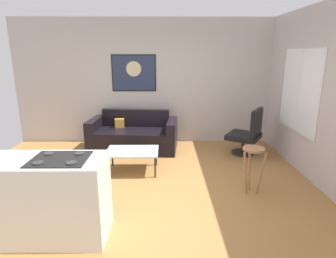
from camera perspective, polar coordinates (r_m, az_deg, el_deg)
ground at (r=4.52m, az=-3.33°, el=-11.86°), size 6.40×6.40×0.04m
back_wall at (r=6.49m, az=-2.48°, el=9.50°), size 6.40×0.05×2.80m
right_wall at (r=4.99m, az=28.48°, el=6.05°), size 0.05×6.40×2.80m
couch at (r=6.13m, az=-7.02°, el=-1.45°), size 1.93×1.03×0.83m
coffee_table at (r=4.97m, az=-7.28°, el=-4.72°), size 0.91×0.64×0.38m
armchair at (r=5.94m, az=15.97°, el=-0.85°), size 0.85×0.86×0.97m
bar_stool at (r=4.30m, az=16.91°, el=-5.80°), size 0.36×0.36×0.71m
kitchen_counter at (r=3.51m, az=-24.54°, el=-12.75°), size 1.47×0.62×0.96m
wall_painting at (r=6.46m, az=-6.97°, el=11.26°), size 0.99×0.03×0.81m
window at (r=5.50m, az=25.16°, el=7.00°), size 0.03×1.40×1.46m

